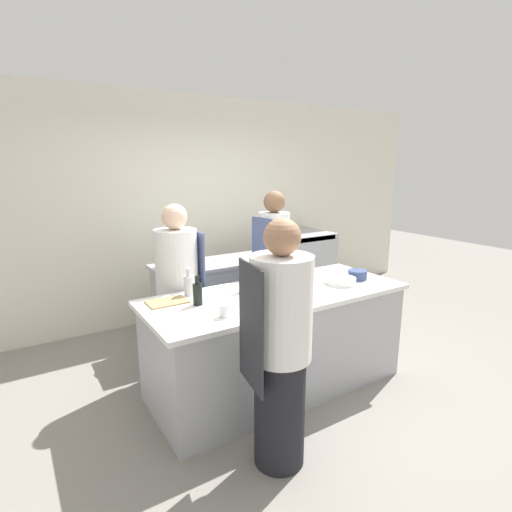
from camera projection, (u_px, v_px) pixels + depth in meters
ground_plane at (276, 385)px, 3.62m from camera, size 16.00×16.00×0.00m
wall_back at (181, 209)px, 5.06m from camera, size 8.00×0.06×2.80m
prep_counter at (277, 340)px, 3.52m from camera, size 2.30×0.92×0.89m
pass_counter at (230, 297)px, 4.67m from camera, size 1.76×0.58×0.89m
oven_range at (298, 267)px, 5.75m from camera, size 0.86×0.71×1.01m
chef_at_prep_near at (280, 349)px, 2.53m from camera, size 0.43×0.42×1.65m
chef_at_stove at (178, 292)px, 3.69m from camera, size 0.40×0.38×1.62m
chef_at_pass_far at (273, 270)px, 4.22m from camera, size 0.35×0.34×1.70m
bottle_olive_oil at (243, 283)px, 3.41m from camera, size 0.07×0.07×0.20m
bottle_vinegar at (198, 293)px, 3.10m from camera, size 0.07×0.07×0.23m
bottle_wine at (189, 285)px, 3.32m from camera, size 0.09×0.09×0.23m
bottle_cooking_oil at (303, 275)px, 3.59m from camera, size 0.09×0.09×0.26m
bottle_sauce at (277, 285)px, 3.36m from camera, size 0.08×0.08×0.20m
bowl_mixing_large at (357, 275)px, 3.80m from camera, size 0.18×0.18×0.09m
bowl_prep_small at (341, 281)px, 3.65m from camera, size 0.28×0.28×0.06m
bowl_ceramic_blue at (260, 304)px, 3.03m from camera, size 0.21×0.21×0.07m
bowl_wooden_salad at (283, 279)px, 3.73m from camera, size 0.24×0.24×0.05m
cup at (225, 311)px, 2.86m from camera, size 0.08×0.08×0.09m
cutting_board at (167, 302)px, 3.16m from camera, size 0.31×0.21×0.01m
stockpot at (174, 257)px, 4.28m from camera, size 0.24×0.24×0.19m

